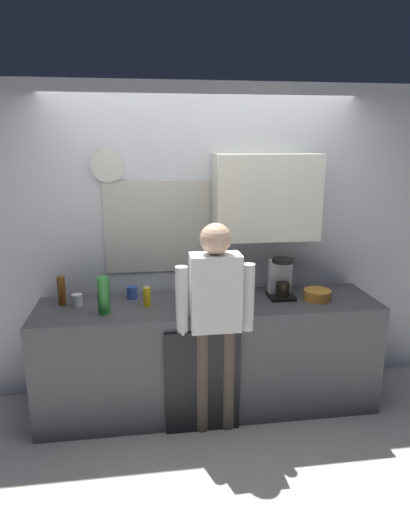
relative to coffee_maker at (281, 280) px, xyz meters
name	(u,v)px	position (x,y,z in m)	size (l,w,h in m)	color
ground_plane	(214,427)	(-0.60, -0.36, -1.05)	(8.00, 8.00, 0.00)	silver
kitchen_counter	(209,355)	(-0.60, -0.06, -0.60)	(2.69, 0.64, 0.91)	#4C4C51
dishwasher_panel	(203,383)	(-0.69, -0.39, -0.64)	(0.56, 0.02, 0.82)	black
back_wall_assembly	(209,236)	(-0.54, 0.34, 0.31)	(4.29, 0.42, 2.60)	silver
coffee_maker	(281,280)	(0.00, 0.00, 0.00)	(0.20, 0.20, 0.33)	black
bottle_clear_soda	(104,295)	(-1.40, -0.16, -0.01)	(0.09, 0.09, 0.28)	#2D8C33
bottle_amber_beer	(62,291)	(-1.74, 0.06, -0.03)	(0.06, 0.06, 0.23)	brown
bottle_olive_oil	(227,297)	(-0.50, -0.29, -0.02)	(0.06, 0.06, 0.25)	olive
bottle_dark_sauce	(203,288)	(-0.63, 0.06, -0.06)	(0.06, 0.06, 0.18)	black
bottle_green_wine	(198,284)	(-0.68, -0.03, 0.00)	(0.07, 0.07, 0.30)	#195923
cup_white_mug	(77,300)	(-1.62, 0.02, -0.10)	(0.08, 0.08, 0.10)	white
cup_blue_mug	(132,292)	(-1.20, 0.13, -0.10)	(0.08, 0.08, 0.10)	#3351B2
mixing_bowl	(317,295)	(0.28, -0.10, -0.11)	(0.22, 0.22, 0.08)	orange
dish_soap	(147,296)	(-1.08, -0.06, -0.07)	(0.06, 0.06, 0.18)	yellow
person_at_sink	(215,312)	(-0.60, -0.36, -0.10)	(0.57, 0.22, 1.60)	brown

